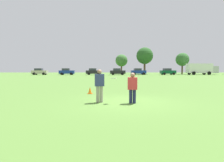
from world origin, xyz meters
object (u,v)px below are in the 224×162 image
parked_car_near_left (39,72)px  box_truck (200,69)px  frisbee (113,78)px  parked_car_mid_right (117,72)px  parked_car_center (93,72)px  player_thrower (99,84)px  traffic_cone (89,90)px  parked_car_near_right (138,71)px  parked_car_far_right (167,72)px  player_defender (132,86)px  parked_car_mid_left (66,72)px

parked_car_near_left → box_truck: 45.75m
frisbee → parked_car_mid_right: 43.44m
parked_car_near_left → parked_car_center: same height
player_thrower → parked_car_mid_right: (2.12, 43.25, -0.02)m
traffic_cone → parked_car_center: 40.33m
parked_car_near_right → parked_car_far_right: (8.19, -0.70, 0.00)m
frisbee → traffic_cone: size_ratio=0.57×
player_defender → parked_car_near_right: (6.47, 45.08, 0.08)m
parked_car_mid_right → parked_car_far_right: 14.21m
parked_car_near_left → parked_car_center: bearing=-0.8°
parked_car_mid_left → parked_car_far_right: (28.35, 0.33, 0.00)m
parked_car_center → parked_car_near_right: size_ratio=1.00×
traffic_cone → box_truck: 49.61m
player_thrower → parked_car_center: parked_car_center is taller
parked_car_near_right → parked_car_far_right: 8.22m
parked_car_mid_right → box_truck: 24.07m
player_thrower → parked_car_mid_right: 43.31m
parked_car_near_right → parked_car_far_right: same height
player_defender → parked_car_mid_left: (-13.68, 44.05, 0.08)m
player_thrower → parked_car_center: 43.72m
traffic_cone → parked_car_near_right: (8.99, 41.49, 0.69)m
player_defender → parked_car_far_right: 46.74m
parked_car_near_right → box_truck: 18.01m
player_defender → parked_car_mid_right: parked_car_mid_right is taller
parked_car_mid_right → parked_car_center: bearing=178.0°
parked_car_mid_left → parked_car_mid_right: same height
parked_car_mid_left → parked_car_near_right: bearing=2.9°
player_thrower → parked_car_mid_left: size_ratio=0.39×
parked_car_mid_left → parked_car_center: size_ratio=1.00×
traffic_cone → parked_car_mid_left: 41.99m
player_thrower → parked_car_mid_left: bearing=105.4°
parked_car_mid_right → parked_car_far_right: (14.19, 0.87, 0.00)m
traffic_cone → parked_car_near_left: 44.51m
traffic_cone → parked_car_near_left: (-18.74, 40.37, 0.69)m
player_defender → player_thrower: bearing=171.0°
box_truck → frisbee: bearing=-119.4°
parked_car_mid_right → parked_car_far_right: size_ratio=1.00×
parked_car_near_left → parked_car_mid_left: bearing=0.7°
parked_car_center → parked_car_near_right: (12.66, 1.33, 0.00)m
player_defender → parked_car_center: (-6.18, 43.75, 0.08)m
box_truck → traffic_cone: bearing=-123.0°
traffic_cone → parked_car_mid_right: 40.05m
parked_car_near_left → parked_car_near_right: (27.73, 1.12, 0.00)m
player_thrower → parked_car_near_right: 45.55m
parked_car_center → box_truck: box_truck is taller
frisbee → parked_car_mid_left: bearing=106.2°
frisbee → box_truck: 51.75m
frisbee → box_truck: box_truck is taller
player_defender → parked_car_near_left: bearing=115.8°
parked_car_mid_left → parked_car_near_left: bearing=-179.3°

